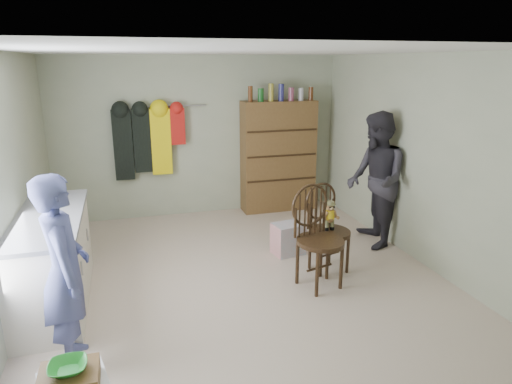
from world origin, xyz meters
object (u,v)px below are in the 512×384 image
object	(u,v)px
chair_front	(327,223)
dresser	(278,156)
counter	(53,260)
chair_far	(317,233)

from	to	relation	value
chair_front	dresser	size ratio (longest dim) A/B	0.50
counter	chair_front	distance (m)	2.99
chair_front	chair_far	world-z (taller)	chair_far
chair_front	dresser	xyz separation A→B (m)	(0.21, 2.37, 0.33)
dresser	counter	bearing A→B (deg)	-144.31
counter	chair_front	bearing A→B (deg)	-1.35
chair_front	chair_far	bearing A→B (deg)	-145.93
dresser	chair_front	bearing A→B (deg)	-95.15
chair_far	counter	bearing A→B (deg)	156.71
chair_front	chair_far	size ratio (longest dim) A/B	0.92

